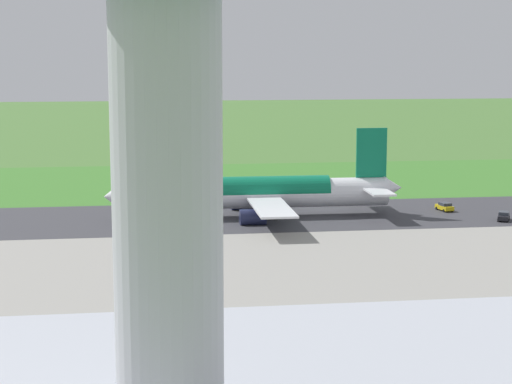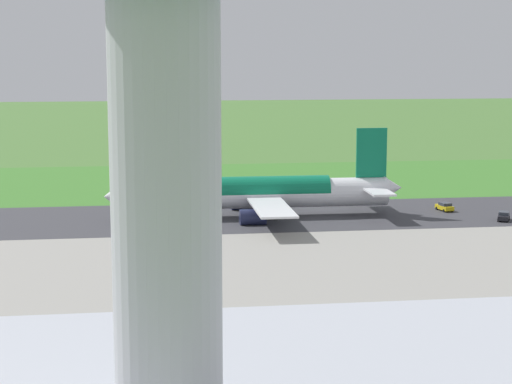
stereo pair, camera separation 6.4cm
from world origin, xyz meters
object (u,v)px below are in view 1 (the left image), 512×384
service_car_followme (445,207)px  traffic_cone_orange (153,186)px  airliner_main (258,193)px  no_stopping_sign (175,182)px  service_car_ops (504,216)px

service_car_followme → traffic_cone_orange: size_ratio=8.05×
airliner_main → no_stopping_sign: size_ratio=21.73×
airliner_main → traffic_cone_orange: 42.75m
service_car_followme → no_stopping_sign: (48.56, -34.69, 0.64)m
traffic_cone_orange → airliner_main: bearing=115.0°
service_car_ops → airliner_main: bearing=-13.2°
airliner_main → service_car_followme: airliner_main is taller
no_stopping_sign → traffic_cone_orange: 5.77m
airliner_main → no_stopping_sign: (13.25, -35.55, -2.87)m
airliner_main → traffic_cone_orange: bearing=-65.0°
service_car_ops → traffic_cone_orange: size_ratio=8.29×
airliner_main → service_car_ops: size_ratio=11.84×
service_car_ops → no_stopping_sign: 71.74m
service_car_ops → traffic_cone_orange: service_car_ops is taller
service_car_followme → no_stopping_sign: 59.68m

